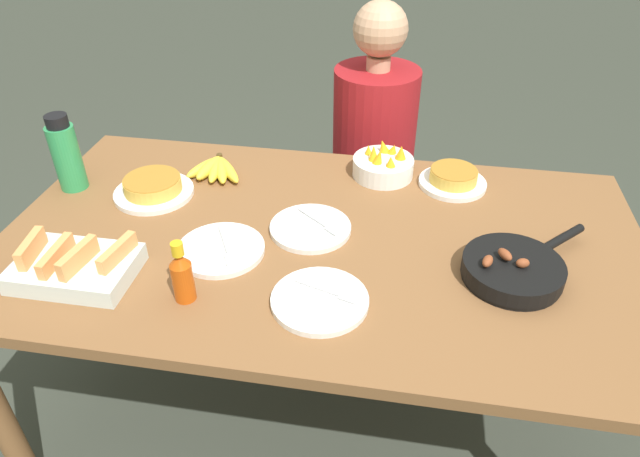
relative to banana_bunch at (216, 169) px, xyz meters
The scene contains 14 objects.
ground_plane 0.93m from the banana_bunch, 36.51° to the right, with size 14.00×14.00×0.00m, color #383D33.
dining_table 0.51m from the banana_bunch, 36.51° to the right, with size 1.80×1.00×0.76m.
banana_bunch is the anchor object (origin of this frame).
melon_tray 0.60m from the banana_bunch, 108.23° to the right, with size 0.30×0.20×0.10m.
skillet 0.99m from the banana_bunch, 22.85° to the right, with size 0.34×0.34×0.08m.
frittata_plate_center 0.77m from the banana_bunch, ahead, with size 0.21×0.21×0.06m.
frittata_plate_side 0.22m from the banana_bunch, 133.23° to the right, with size 0.24×0.24×0.06m.
empty_plate_near_front 0.43m from the banana_bunch, 70.28° to the right, with size 0.24×0.24×0.02m.
empty_plate_far_left 0.71m from the banana_bunch, 51.65° to the right, with size 0.24×0.24×0.02m.
empty_plate_far_right 0.45m from the banana_bunch, 36.06° to the right, with size 0.23×0.23×0.02m.
fruit_bowl_mango 0.55m from the banana_bunch, ahead, with size 0.20×0.20×0.11m.
water_bottle 0.46m from the banana_bunch, 159.54° to the right, with size 0.08×0.08×0.25m.
hot_sauce_bottle 0.61m from the banana_bunch, 78.89° to the right, with size 0.05×0.05×0.17m.
person_figure 0.73m from the banana_bunch, 44.10° to the left, with size 0.35×0.35×1.22m.
Camera 1 is at (0.22, -1.27, 1.71)m, focal length 32.00 mm.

